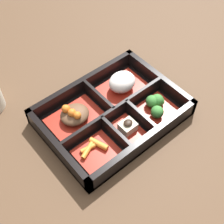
# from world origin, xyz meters

# --- Properties ---
(ground_plane) EXTENTS (3.00, 3.00, 0.00)m
(ground_plane) POSITION_xyz_m (0.00, 0.00, 0.00)
(ground_plane) COLOR #4C3523
(bento_base) EXTENTS (0.34, 0.25, 0.01)m
(bento_base) POSITION_xyz_m (0.00, 0.00, 0.01)
(bento_base) COLOR black
(bento_base) RESTS_ON ground_plane
(bento_rim) EXTENTS (0.34, 0.25, 0.05)m
(bento_rim) POSITION_xyz_m (-0.00, -0.00, 0.02)
(bento_rim) COLOR black
(bento_rim) RESTS_ON ground_plane
(bowl_stew) EXTENTS (0.13, 0.10, 0.05)m
(bowl_stew) POSITION_xyz_m (-0.08, 0.05, 0.03)
(bowl_stew) COLOR maroon
(bowl_stew) RESTS_ON bento_base
(bowl_rice) EXTENTS (0.13, 0.10, 0.05)m
(bowl_rice) POSITION_xyz_m (0.08, 0.05, 0.03)
(bowl_rice) COLOR maroon
(bowl_rice) RESTS_ON bento_base
(bowl_carrots) EXTENTS (0.09, 0.08, 0.02)m
(bowl_carrots) POSITION_xyz_m (-0.10, -0.05, 0.02)
(bowl_carrots) COLOR maroon
(bowl_carrots) RESTS_ON bento_base
(bowl_tofu) EXTENTS (0.06, 0.08, 0.03)m
(bowl_tofu) POSITION_xyz_m (-0.00, -0.06, 0.02)
(bowl_tofu) COLOR maroon
(bowl_tofu) RESTS_ON bento_base
(bowl_greens) EXTENTS (0.09, 0.08, 0.04)m
(bowl_greens) POSITION_xyz_m (0.10, -0.06, 0.03)
(bowl_greens) COLOR maroon
(bowl_greens) RESTS_ON bento_base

